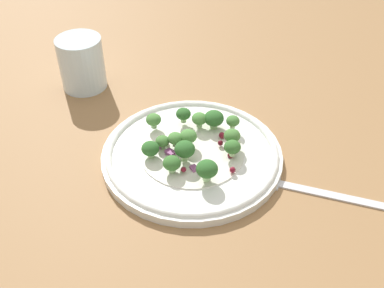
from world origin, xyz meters
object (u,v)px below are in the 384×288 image
broccoli_floret_1 (188,137)px  fork (314,191)px  broccoli_floret_2 (172,163)px  water_glass (82,63)px  plate (192,154)px  broccoli_floret_0 (214,119)px

broccoli_floret_1 → fork: (11.74, 13.63, -2.94)cm
broccoli_floret_2 → fork: size_ratio=0.15×
water_glass → broccoli_floret_1: bearing=29.0°
broccoli_floret_2 → water_glass: size_ratio=0.28×
plate → broccoli_floret_0: bearing=133.0°
broccoli_floret_1 → fork: broccoli_floret_1 is taller
plate → broccoli_floret_0: size_ratio=8.59×
broccoli_floret_0 → broccoli_floret_1: (3.11, -4.75, 0.16)cm
water_glass → broccoli_floret_2: bearing=18.3°
plate → broccoli_floret_2: 5.32cm
broccoli_floret_1 → water_glass: bearing=-151.0°
broccoli_floret_1 → broccoli_floret_2: (4.37, -3.45, -0.29)cm
plate → water_glass: 26.39cm
broccoli_floret_0 → broccoli_floret_2: 11.10cm
broccoli_floret_0 → water_glass: size_ratio=0.33×
water_glass → fork: bearing=37.4°
plate → fork: 17.13cm
broccoli_floret_0 → broccoli_floret_1: size_ratio=1.21×
broccoli_floret_2 → water_glass: bearing=-161.7°
plate → broccoli_floret_2: bearing=-48.3°
broccoli_floret_0 → fork: (14.85, 8.88, -2.78)cm
plate → broccoli_floret_1: bearing=-168.9°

